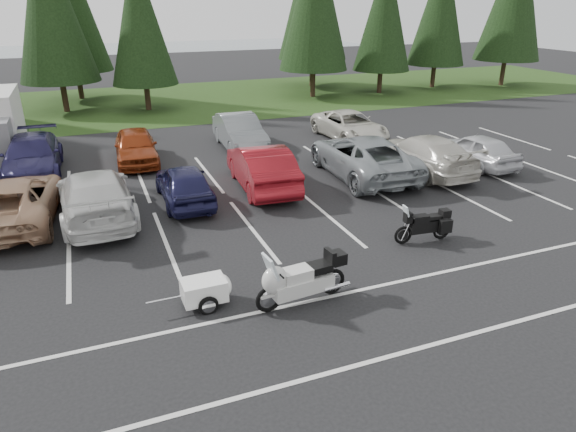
{
  "coord_description": "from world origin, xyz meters",
  "views": [
    {
      "loc": [
        -3.85,
        -13.14,
        6.72
      ],
      "look_at": [
        1.13,
        -0.5,
        0.95
      ],
      "focal_mm": 32.0,
      "sensor_mm": 36.0,
      "label": 1
    }
  ],
  "objects_px": {
    "car_near_3": "(95,195)",
    "cargo_trailer": "(204,292)",
    "touring_motorcycle": "(302,275)",
    "adventure_motorcycle": "(424,222)",
    "car_near_8": "(476,150)",
    "car_far_2": "(136,146)",
    "car_far_1": "(32,156)",
    "car_near_4": "(184,184)",
    "car_near_7": "(423,154)",
    "car_far_3": "(240,132)",
    "car_near_2": "(14,201)",
    "car_near_5": "(262,167)",
    "car_far_4": "(350,126)",
    "car_near_6": "(363,156)"
  },
  "relations": [
    {
      "from": "car_near_3",
      "to": "cargo_trailer",
      "type": "bearing_deg",
      "value": 106.07
    },
    {
      "from": "touring_motorcycle",
      "to": "adventure_motorcycle",
      "type": "relative_size",
      "value": 1.31
    },
    {
      "from": "car_near_8",
      "to": "car_far_2",
      "type": "relative_size",
      "value": 0.95
    },
    {
      "from": "car_far_1",
      "to": "touring_motorcycle",
      "type": "height_order",
      "value": "car_far_1"
    },
    {
      "from": "car_near_4",
      "to": "adventure_motorcycle",
      "type": "distance_m",
      "value": 8.32
    },
    {
      "from": "car_near_7",
      "to": "car_near_8",
      "type": "bearing_deg",
      "value": 175.28
    },
    {
      "from": "car_far_2",
      "to": "cargo_trailer",
      "type": "distance_m",
      "value": 12.46
    },
    {
      "from": "car_far_1",
      "to": "car_far_3",
      "type": "bearing_deg",
      "value": 6.06
    },
    {
      "from": "car_near_2",
      "to": "touring_motorcycle",
      "type": "height_order",
      "value": "car_near_2"
    },
    {
      "from": "car_far_3",
      "to": "adventure_motorcycle",
      "type": "relative_size",
      "value": 2.4
    },
    {
      "from": "car_near_8",
      "to": "cargo_trailer",
      "type": "relative_size",
      "value": 2.77
    },
    {
      "from": "car_near_7",
      "to": "cargo_trailer",
      "type": "distance_m",
      "value": 12.73
    },
    {
      "from": "car_near_4",
      "to": "cargo_trailer",
      "type": "height_order",
      "value": "car_near_4"
    },
    {
      "from": "car_near_5",
      "to": "cargo_trailer",
      "type": "xyz_separation_m",
      "value": [
        -3.93,
        -7.31,
        -0.49
      ]
    },
    {
      "from": "car_near_7",
      "to": "car_far_3",
      "type": "bearing_deg",
      "value": -48.86
    },
    {
      "from": "car_near_2",
      "to": "car_far_4",
      "type": "height_order",
      "value": "car_near_2"
    },
    {
      "from": "car_near_3",
      "to": "cargo_trailer",
      "type": "relative_size",
      "value": 3.76
    },
    {
      "from": "car_near_4",
      "to": "car_near_5",
      "type": "xyz_separation_m",
      "value": [
        3.05,
        0.48,
        0.13
      ]
    },
    {
      "from": "car_near_4",
      "to": "car_near_6",
      "type": "relative_size",
      "value": 0.68
    },
    {
      "from": "cargo_trailer",
      "to": "car_far_3",
      "type": "bearing_deg",
      "value": 69.06
    },
    {
      "from": "car_near_3",
      "to": "car_far_1",
      "type": "distance_m",
      "value": 6.21
    },
    {
      "from": "car_near_4",
      "to": "car_far_3",
      "type": "relative_size",
      "value": 0.84
    },
    {
      "from": "car_far_4",
      "to": "car_near_8",
      "type": "bearing_deg",
      "value": -66.73
    },
    {
      "from": "car_near_4",
      "to": "car_near_5",
      "type": "relative_size",
      "value": 0.81
    },
    {
      "from": "car_near_6",
      "to": "touring_motorcycle",
      "type": "bearing_deg",
      "value": 55.38
    },
    {
      "from": "car_near_5",
      "to": "car_near_3",
      "type": "bearing_deg",
      "value": 11.95
    },
    {
      "from": "adventure_motorcycle",
      "to": "car_near_7",
      "type": "bearing_deg",
      "value": 61.0
    },
    {
      "from": "car_near_3",
      "to": "adventure_motorcycle",
      "type": "bearing_deg",
      "value": 146.92
    },
    {
      "from": "car_near_2",
      "to": "car_far_2",
      "type": "height_order",
      "value": "car_near_2"
    },
    {
      "from": "car_near_7",
      "to": "cargo_trailer",
      "type": "bearing_deg",
      "value": 29.4
    },
    {
      "from": "car_far_4",
      "to": "touring_motorcycle",
      "type": "xyz_separation_m",
      "value": [
        -8.36,
        -13.43,
        0.03
      ]
    },
    {
      "from": "car_near_4",
      "to": "touring_motorcycle",
      "type": "height_order",
      "value": "touring_motorcycle"
    },
    {
      "from": "car_near_3",
      "to": "car_far_3",
      "type": "xyz_separation_m",
      "value": [
        6.86,
        6.57,
        -0.01
      ]
    },
    {
      "from": "car_far_4",
      "to": "adventure_motorcycle",
      "type": "height_order",
      "value": "car_far_4"
    },
    {
      "from": "car_near_3",
      "to": "car_near_4",
      "type": "xyz_separation_m",
      "value": [
        2.97,
        0.36,
        -0.11
      ]
    },
    {
      "from": "car_near_7",
      "to": "car_far_2",
      "type": "xyz_separation_m",
      "value": [
        -10.96,
        5.73,
        -0.03
      ]
    },
    {
      "from": "car_near_7",
      "to": "touring_motorcycle",
      "type": "distance_m",
      "value": 11.39
    },
    {
      "from": "car_near_3",
      "to": "touring_motorcycle",
      "type": "bearing_deg",
      "value": 118.89
    },
    {
      "from": "car_far_2",
      "to": "car_near_6",
      "type": "bearing_deg",
      "value": -29.22
    },
    {
      "from": "car_far_1",
      "to": "cargo_trailer",
      "type": "xyz_separation_m",
      "value": [
        4.3,
        -12.28,
        -0.44
      ]
    },
    {
      "from": "car_near_5",
      "to": "car_far_4",
      "type": "distance_m",
      "value": 8.53
    },
    {
      "from": "car_far_2",
      "to": "touring_motorcycle",
      "type": "distance_m",
      "value": 13.4
    },
    {
      "from": "adventure_motorcycle",
      "to": "car_near_6",
      "type": "bearing_deg",
      "value": 83.32
    },
    {
      "from": "car_near_7",
      "to": "car_far_1",
      "type": "xyz_separation_m",
      "value": [
        -15.1,
        5.55,
        0.0
      ]
    },
    {
      "from": "car_near_2",
      "to": "adventure_motorcycle",
      "type": "bearing_deg",
      "value": 156.59
    },
    {
      "from": "car_near_6",
      "to": "car_near_7",
      "type": "height_order",
      "value": "car_near_6"
    },
    {
      "from": "car_near_2",
      "to": "car_near_7",
      "type": "height_order",
      "value": "car_near_7"
    },
    {
      "from": "car_near_7",
      "to": "car_far_2",
      "type": "relative_size",
      "value": 1.23
    },
    {
      "from": "touring_motorcycle",
      "to": "car_near_3",
      "type": "bearing_deg",
      "value": 114.68
    },
    {
      "from": "car_near_2",
      "to": "car_far_3",
      "type": "height_order",
      "value": "car_far_3"
    }
  ]
}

